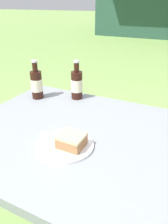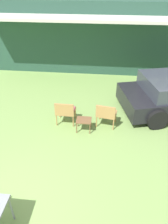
# 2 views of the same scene
# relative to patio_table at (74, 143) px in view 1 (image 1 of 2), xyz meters

# --- Properties ---
(patio_table) EXTENTS (1.00, 0.83, 0.74)m
(patio_table) POSITION_rel_patio_table_xyz_m (0.00, 0.00, 0.00)
(patio_table) COLOR gray
(patio_table) RESTS_ON ground_plane
(cake_on_plate) EXTENTS (0.22, 0.22, 0.06)m
(cake_on_plate) POSITION_rel_patio_table_xyz_m (0.04, -0.11, 0.08)
(cake_on_plate) COLOR white
(cake_on_plate) RESTS_ON patio_table
(cola_bottle_near) EXTENTS (0.07, 0.07, 0.22)m
(cola_bottle_near) POSITION_rel_patio_table_xyz_m (-0.16, 0.33, 0.15)
(cola_bottle_near) COLOR black
(cola_bottle_near) RESTS_ON patio_table
(cola_bottle_far) EXTENTS (0.07, 0.07, 0.22)m
(cola_bottle_far) POSITION_rel_patio_table_xyz_m (-0.37, 0.24, 0.15)
(cola_bottle_far) COLOR black
(cola_bottle_far) RESTS_ON patio_table
(fork) EXTENTS (0.18, 0.07, 0.01)m
(fork) POSITION_rel_patio_table_xyz_m (-0.03, -0.10, 0.07)
(fork) COLOR silver
(fork) RESTS_ON patio_table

